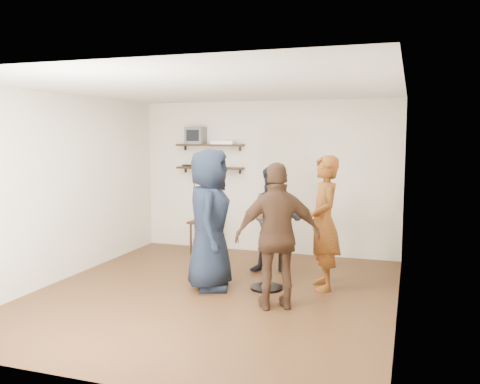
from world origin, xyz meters
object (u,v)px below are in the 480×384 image
crt_monitor (196,135)px  person_dark (276,220)px  side_table (205,226)px  person_plaid (324,223)px  radio (208,164)px  person_navy (209,219)px  person_brown (278,236)px  dvd_deck (224,142)px  drinks_table (267,240)px

crt_monitor → person_dark: crt_monitor is taller
side_table → person_plaid: (2.25, -1.36, 0.41)m
crt_monitor → radio: crt_monitor is taller
person_navy → person_brown: bearing=-130.6°
person_plaid → person_brown: size_ratio=1.03×
dvd_deck → person_dark: (1.26, -1.21, -1.10)m
radio → person_plaid: 2.94m
person_dark → person_plaid: bearing=-37.2°
person_plaid → person_navy: bearing=-92.3°
dvd_deck → person_brown: dvd_deck is taller
crt_monitor → person_dark: size_ratio=0.20×
person_dark → person_brown: (0.40, -1.43, 0.06)m
drinks_table → person_plaid: size_ratio=0.58×
radio → drinks_table: radio is taller
person_plaid → person_navy: (-1.42, -0.49, 0.04)m
crt_monitor → person_plaid: bearing=-33.5°
side_table → person_navy: 2.07m
radio → drinks_table: (1.63, -1.96, -0.86)m
person_brown → person_plaid: bearing=-137.1°
person_plaid → person_navy: person_navy is taller
dvd_deck → side_table: dvd_deck is taller
dvd_deck → person_navy: dvd_deck is taller
dvd_deck → person_plaid: dvd_deck is taller
side_table → person_plaid: 2.66m
person_plaid → person_navy: size_ratio=0.95×
crt_monitor → radio: 0.55m
crt_monitor → person_navy: 2.68m
drinks_table → person_navy: size_ratio=0.55×
dvd_deck → person_dark: size_ratio=0.25×
dvd_deck → crt_monitor: bearing=180.0°
crt_monitor → radio: size_ratio=1.45×
person_brown → side_table: bearing=-76.4°
crt_monitor → person_brown: crt_monitor is taller
person_dark → person_brown: bearing=-80.1°
person_navy → person_brown: (1.04, -0.46, -0.07)m
crt_monitor → dvd_deck: crt_monitor is taller
dvd_deck → radio: size_ratio=1.82×
person_dark → person_brown: size_ratio=0.92×
person_dark → dvd_deck: bearing=130.3°
radio → side_table: size_ratio=0.39×
radio → person_plaid: (2.33, -1.69, -0.64)m
dvd_deck → side_table: bearing=-123.3°
person_dark → crt_monitor: bearing=140.0°
person_plaid → person_dark: 0.91m
person_dark → person_navy: 1.17m
radio → person_brown: bearing=-53.5°
dvd_deck → person_plaid: size_ratio=0.23×
side_table → person_brown: 3.00m
crt_monitor → side_table: 1.61m
person_dark → person_navy: (-0.65, -0.96, 0.13)m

